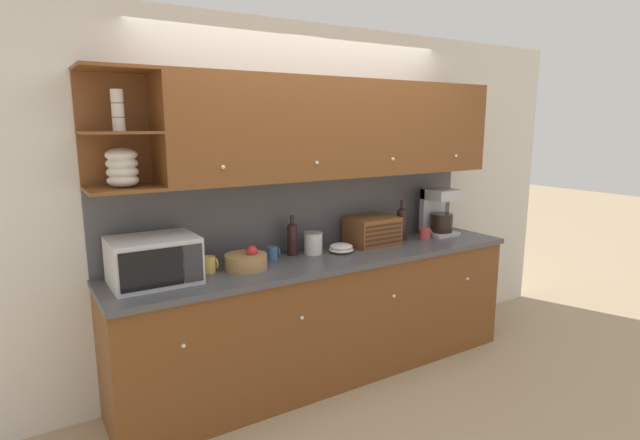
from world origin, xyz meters
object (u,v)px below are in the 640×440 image
at_px(mug, 209,265).
at_px(coffee_maker, 439,212).
at_px(microwave, 154,260).
at_px(second_wine_bottle, 402,222).
at_px(storage_canister, 313,243).
at_px(bowl_stack_on_counter, 341,248).
at_px(bread_box, 372,231).
at_px(wine_bottle, 292,237).
at_px(mug_blue_second, 425,234).
at_px(fruit_basket, 246,261).
at_px(mug_patterned_third, 273,253).

xyz_separation_m(mug, coffee_maker, (2.08, 0.03, 0.15)).
distance_m(microwave, second_wine_bottle, 2.03).
distance_m(storage_canister, second_wine_bottle, 0.86).
height_order(bowl_stack_on_counter, coffee_maker, coffee_maker).
xyz_separation_m(second_wine_bottle, coffee_maker, (0.41, -0.01, 0.05)).
bearing_deg(bread_box, coffee_maker, -0.75).
bearing_deg(wine_bottle, mug, -171.32).
height_order(mug, mug_blue_second, mug).
bearing_deg(microwave, mug_blue_second, -0.42).
bearing_deg(wine_bottle, mug_blue_second, -7.25).
distance_m(bread_box, coffee_maker, 0.72).
relative_size(bowl_stack_on_counter, mug_blue_second, 1.79).
height_order(mug, bread_box, bread_box).
height_order(fruit_basket, coffee_maker, coffee_maker).
relative_size(mug_patterned_third, storage_canister, 0.56).
bearing_deg(bowl_stack_on_counter, storage_canister, 158.12).
relative_size(second_wine_bottle, coffee_maker, 0.83).
distance_m(mug_patterned_third, wine_bottle, 0.20).
distance_m(bread_box, second_wine_bottle, 0.31).
bearing_deg(microwave, bowl_stack_on_counter, -0.13).
bearing_deg(mug_patterned_third, mug, -172.26).
bearing_deg(bread_box, wine_bottle, 175.03).
bearing_deg(fruit_basket, storage_canister, 8.98).
bearing_deg(bowl_stack_on_counter, microwave, 179.87).
bearing_deg(second_wine_bottle, mug, -178.58).
relative_size(fruit_basket, coffee_maker, 0.71).
distance_m(mug_patterned_third, bowl_stack_on_counter, 0.53).
relative_size(wine_bottle, coffee_maker, 0.74).
xyz_separation_m(mug_blue_second, coffee_maker, (0.23, 0.08, 0.15)).
xyz_separation_m(bowl_stack_on_counter, second_wine_bottle, (0.66, 0.08, 0.12)).
height_order(fruit_basket, mug_patterned_third, fruit_basket).
xyz_separation_m(bread_box, coffee_maker, (0.72, -0.01, 0.09)).
distance_m(mug, storage_canister, 0.82).
bearing_deg(bread_box, second_wine_bottle, -0.15).
relative_size(fruit_basket, storage_canister, 1.71).
bearing_deg(coffee_maker, microwave, -178.48).
distance_m(mug_patterned_third, storage_canister, 0.33).
bearing_deg(microwave, mug_patterned_third, 6.65).
relative_size(mug_patterned_third, coffee_maker, 0.23).
bearing_deg(bowl_stack_on_counter, wine_bottle, 158.03).
bearing_deg(mug, wine_bottle, 8.68).
xyz_separation_m(fruit_basket, bowl_stack_on_counter, (0.77, 0.01, -0.02)).
distance_m(mug_blue_second, coffee_maker, 0.29).
xyz_separation_m(microwave, storage_canister, (1.17, 0.08, -0.06)).
bearing_deg(bowl_stack_on_counter, bread_box, 12.37).
bearing_deg(microwave, storage_canister, 3.70).
xyz_separation_m(wine_bottle, storage_canister, (0.14, -0.06, -0.05)).
height_order(fruit_basket, storage_canister, storage_canister).
height_order(storage_canister, mug_blue_second, storage_canister).
height_order(mug, storage_canister, storage_canister).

